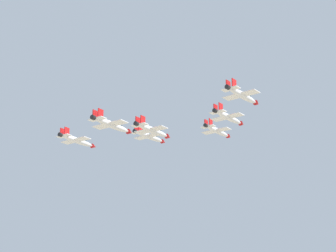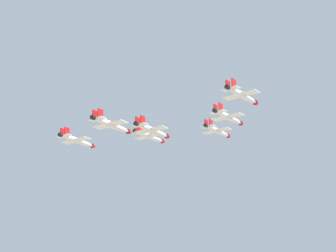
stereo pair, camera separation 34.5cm
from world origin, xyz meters
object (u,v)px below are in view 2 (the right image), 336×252
at_px(jet_trailing, 112,125).
at_px(jet_slot_rear, 152,130).
at_px(jet_lead, 218,131).
at_px(jet_left_outer, 77,140).
at_px(jet_right_outer, 242,95).
at_px(jet_left_wingman, 149,136).
at_px(jet_right_wingman, 229,117).

bearing_deg(jet_trailing, jet_slot_rear, -1.13).
relative_size(jet_lead, jet_left_outer, 0.97).
xyz_separation_m(jet_right_outer, jet_trailing, (16.36, 30.86, -7.04)).
xyz_separation_m(jet_left_wingman, jet_slot_rear, (-22.10, 7.19, -5.45)).
xyz_separation_m(jet_right_wingman, jet_left_outer, (29.18, 38.75, -3.41)).
relative_size(jet_lead, jet_right_outer, 0.99).
distance_m(jet_right_wingman, jet_slot_rear, 23.96).
height_order(jet_right_outer, jet_trailing, jet_right_outer).
bearing_deg(jet_slot_rear, jet_right_outer, -90.19).
relative_size(jet_lead, jet_trailing, 0.98).
bearing_deg(jet_right_outer, jet_lead, 41.00).
xyz_separation_m(jet_lead, jet_left_wingman, (3.54, 22.97, -3.58)).
distance_m(jet_lead, jet_trailing, 54.50).
relative_size(jet_right_outer, jet_slot_rear, 0.99).
distance_m(jet_right_outer, jet_trailing, 35.63).
bearing_deg(jet_left_outer, jet_slot_rear, -91.02).
relative_size(jet_right_outer, jet_trailing, 1.00).
bearing_deg(jet_left_outer, jet_right_wingman, -69.61).
xyz_separation_m(jet_right_wingman, jet_slot_rear, (3.54, 22.97, -5.81)).
bearing_deg(jet_trailing, jet_right_outer, -60.66).
bearing_deg(jet_right_wingman, jet_left_outer, 111.90).
relative_size(jet_left_wingman, jet_right_outer, 0.98).
relative_size(jet_left_outer, jet_right_outer, 1.02).
xyz_separation_m(jet_left_wingman, jet_trailing, (-31.38, 22.27, -8.57)).
bearing_deg(jet_right_wingman, jet_trailing, 157.46).
relative_size(jet_left_wingman, jet_right_wingman, 0.97).
distance_m(jet_left_outer, jet_right_outer, 60.23).
distance_m(jet_lead, jet_right_wingman, 23.46).
bearing_deg(jet_left_outer, jet_right_outer, -91.02).
relative_size(jet_left_wingman, jet_left_outer, 0.97).
bearing_deg(jet_right_wingman, jet_slot_rear, 140.13).
height_order(jet_left_wingman, jet_right_wingman, jet_right_wingman).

